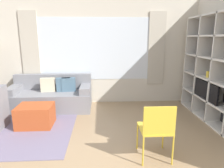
# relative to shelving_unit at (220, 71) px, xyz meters

# --- Properties ---
(wall_back) EXTENTS (6.54, 0.11, 2.70)m
(wall_back) POSITION_rel_shelving_unit_xyz_m (-2.53, 1.52, 0.26)
(wall_back) COLOR beige
(wall_back) RESTS_ON ground_plane
(area_rug) EXTENTS (2.04, 2.25, 0.01)m
(area_rug) POSITION_rel_shelving_unit_xyz_m (-3.96, -0.05, -1.09)
(area_rug) COLOR slate
(area_rug) RESTS_ON ground_plane
(shelving_unit) EXTENTS (0.35, 2.51, 2.23)m
(shelving_unit) POSITION_rel_shelving_unit_xyz_m (0.00, 0.00, 0.00)
(shelving_unit) COLOR #232328
(shelving_unit) RESTS_ON ground_plane
(couch_main) EXTENTS (1.95, 0.87, 0.83)m
(couch_main) POSITION_rel_shelving_unit_xyz_m (-3.60, 1.04, -0.79)
(couch_main) COLOR gray
(couch_main) RESTS_ON ground_plane
(ottoman) EXTENTS (0.68, 0.54, 0.44)m
(ottoman) POSITION_rel_shelving_unit_xyz_m (-3.69, 0.03, -0.88)
(ottoman) COLOR #B74C23
(ottoman) RESTS_ON ground_plane
(folding_chair) EXTENTS (0.44, 0.46, 0.86)m
(folding_chair) POSITION_rel_shelving_unit_xyz_m (-1.60, -1.24, -0.58)
(folding_chair) COLOR gold
(folding_chair) RESTS_ON ground_plane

